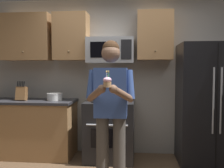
% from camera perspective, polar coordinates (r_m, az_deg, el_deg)
% --- Properties ---
extents(wall_back, '(4.40, 0.10, 2.60)m').
position_cam_1_polar(wall_back, '(4.33, 2.03, 1.73)').
color(wall_back, gray).
rests_on(wall_back, ground).
extents(oven_range, '(0.76, 0.70, 0.93)m').
position_cam_1_polar(oven_range, '(4.07, -0.52, -10.33)').
color(oven_range, black).
rests_on(oven_range, ground).
extents(microwave, '(0.74, 0.41, 0.40)m').
position_cam_1_polar(microwave, '(4.08, -0.34, 7.53)').
color(microwave, '#9EA0A5').
extents(refrigerator, '(0.90, 0.75, 1.80)m').
position_cam_1_polar(refrigerator, '(4.06, 21.01, -4.27)').
color(refrigerator, black).
rests_on(refrigerator, ground).
extents(cabinet_row_upper, '(2.78, 0.36, 0.76)m').
position_cam_1_polar(cabinet_row_upper, '(4.25, -8.12, 10.45)').
color(cabinet_row_upper, '#9E7247').
extents(counter_left, '(1.44, 0.66, 0.92)m').
position_cam_1_polar(counter_left, '(4.42, -17.72, -9.37)').
color(counter_left, '#9E7247').
rests_on(counter_left, ground).
extents(knife_block, '(0.16, 0.15, 0.32)m').
position_cam_1_polar(knife_block, '(4.34, -19.64, -1.97)').
color(knife_block, brown).
rests_on(knife_block, counter_left).
extents(bowl_large_white, '(0.25, 0.25, 0.12)m').
position_cam_1_polar(bowl_large_white, '(4.21, -12.76, -2.74)').
color(bowl_large_white, white).
rests_on(bowl_large_white, counter_left).
extents(person, '(0.60, 0.48, 1.76)m').
position_cam_1_polar(person, '(2.99, -0.30, -4.89)').
color(person, '#4C4742').
rests_on(person, ground).
extents(cupcake, '(0.09, 0.09, 0.17)m').
position_cam_1_polar(cupcake, '(2.64, -1.07, 0.49)').
color(cupcake, '#A87F56').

